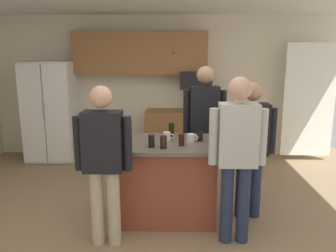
% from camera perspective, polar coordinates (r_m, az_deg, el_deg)
% --- Properties ---
extents(floor, '(7.04, 7.04, 0.00)m').
position_cam_1_polar(floor, '(4.09, -2.44, -15.95)').
color(floor, '#937A5B').
rests_on(floor, ground).
extents(back_wall, '(6.40, 0.10, 2.60)m').
position_cam_1_polar(back_wall, '(6.43, -0.86, 6.65)').
color(back_wall, beige).
rests_on(back_wall, ground).
extents(french_door_window_panel, '(0.90, 0.06, 2.00)m').
position_cam_1_polar(french_door_window_panel, '(6.49, 22.66, 3.97)').
color(french_door_window_panel, white).
rests_on(french_door_window_panel, ground).
extents(cabinet_run_upper, '(2.40, 0.38, 0.75)m').
position_cam_1_polar(cabinet_run_upper, '(6.23, -4.72, 12.19)').
color(cabinet_run_upper, '#936038').
extents(cabinet_run_lower, '(1.80, 0.63, 0.90)m').
position_cam_1_polar(cabinet_run_lower, '(6.26, 4.54, -1.44)').
color(cabinet_run_lower, '#936038').
rests_on(cabinet_run_lower, ground).
extents(refrigerator, '(0.87, 0.76, 1.78)m').
position_cam_1_polar(refrigerator, '(6.47, -19.01, 2.35)').
color(refrigerator, white).
rests_on(refrigerator, ground).
extents(microwave_over_range, '(0.56, 0.40, 0.32)m').
position_cam_1_polar(microwave_over_range, '(6.12, 4.69, 7.73)').
color(microwave_over_range, black).
extents(kitchen_island, '(1.22, 0.87, 0.93)m').
position_cam_1_polar(kitchen_island, '(4.03, -0.11, -9.00)').
color(kitchen_island, brown).
rests_on(kitchen_island, ground).
extents(person_elder_center, '(0.57, 0.22, 1.62)m').
position_cam_1_polar(person_elder_center, '(4.01, 13.77, -2.62)').
color(person_elder_center, '#232D4C').
rests_on(person_elder_center, ground).
extents(person_host_foreground, '(0.57, 0.22, 1.63)m').
position_cam_1_polar(person_host_foreground, '(3.38, -10.85, -5.08)').
color(person_host_foreground, tan).
rests_on(person_host_foreground, ground).
extents(person_guest_left, '(0.57, 0.23, 1.76)m').
position_cam_1_polar(person_guest_left, '(4.54, 6.17, 0.71)').
color(person_guest_left, '#383842').
rests_on(person_guest_left, ground).
extents(person_guest_right, '(0.57, 0.23, 1.71)m').
position_cam_1_polar(person_guest_right, '(3.41, 11.62, -4.00)').
color(person_guest_right, '#232D4C').
rests_on(person_guest_right, ground).
extents(mug_blue_stoneware, '(0.13, 0.09, 0.11)m').
position_cam_1_polar(mug_blue_stoneware, '(3.93, -0.17, -1.78)').
color(mug_blue_stoneware, white).
rests_on(mug_blue_stoneware, kitchen_island).
extents(glass_pilsner, '(0.07, 0.07, 0.17)m').
position_cam_1_polar(glass_pilsner, '(4.12, 0.57, -0.68)').
color(glass_pilsner, black).
rests_on(glass_pilsner, kitchen_island).
extents(glass_dark_ale, '(0.07, 0.07, 0.13)m').
position_cam_1_polar(glass_dark_ale, '(3.95, 5.44, -1.60)').
color(glass_dark_ale, black).
rests_on(glass_dark_ale, kitchen_island).
extents(glass_short_whisky, '(0.06, 0.06, 0.13)m').
position_cam_1_polar(glass_short_whisky, '(3.73, 2.29, -2.38)').
color(glass_short_whisky, black).
rests_on(glass_short_whisky, kitchen_island).
extents(tumbler_amber, '(0.07, 0.07, 0.14)m').
position_cam_1_polar(tumbler_amber, '(3.67, -2.81, -2.55)').
color(tumbler_amber, black).
rests_on(tumbler_amber, kitchen_island).
extents(mug_ceramic_white, '(0.13, 0.09, 0.09)m').
position_cam_1_polar(mug_ceramic_white, '(3.89, 3.89, -2.02)').
color(mug_ceramic_white, white).
rests_on(mug_ceramic_white, kitchen_island).
extents(glass_stout_tall, '(0.07, 0.07, 0.14)m').
position_cam_1_polar(glass_stout_tall, '(3.62, -0.78, -2.73)').
color(glass_stout_tall, black).
rests_on(glass_stout_tall, kitchen_island).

